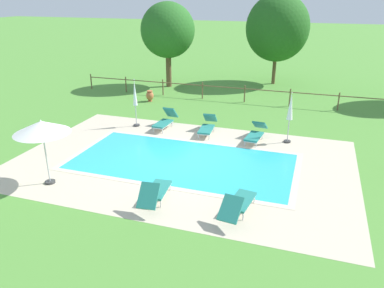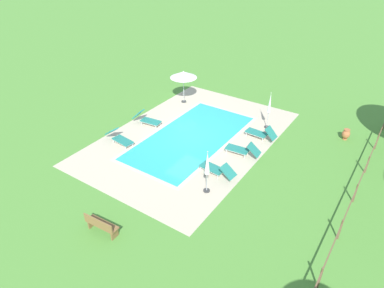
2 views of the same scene
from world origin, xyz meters
name	(u,v)px [view 1 (image 1 of 2)]	position (x,y,z in m)	size (l,w,h in m)	color
ground_plane	(182,161)	(0.00, 0.00, 0.00)	(160.00, 160.00, 0.00)	#518E38
pool_deck_paving	(182,161)	(0.00, 0.00, 0.00)	(13.43, 8.95, 0.01)	beige
swimming_pool_water	(182,161)	(0.00, 0.00, 0.01)	(8.74, 4.26, 0.01)	#2DB7C6
pool_coping_rim	(182,161)	(0.00, 0.00, 0.01)	(9.22, 4.74, 0.01)	beige
sun_lounger_north_near_steps	(165,120)	(-2.22, 3.58, 0.39)	(0.71, 1.94, 0.94)	#237A70
sun_lounger_north_mid	(155,192)	(0.26, -3.27, 0.38)	(0.80, 1.98, 0.92)	#237A70
sun_lounger_north_far	(207,126)	(0.03, 3.48, 0.38)	(0.76, 2.02, 0.87)	#237A70
sun_lounger_north_end	(238,203)	(2.95, -3.11, 0.37)	(0.86, 2.06, 0.84)	#237A70
sun_lounger_south_near_corner	(256,133)	(2.41, 3.23, 0.37)	(0.79, 2.07, 0.81)	#237A70
patio_umbrella_open_foreground	(42,127)	(-3.87, -3.26, 2.11)	(1.91, 1.91, 2.38)	#383838
patio_umbrella_closed_row_west	(290,110)	(3.82, 3.51, 1.53)	(0.32, 0.32, 2.34)	#383838
patio_umbrella_closed_row_mid_west	(135,97)	(-3.72, 3.37, 1.52)	(0.32, 0.32, 2.43)	#383838
terracotta_urn_near_fence	(150,96)	(-5.02, 7.89, 0.37)	(0.47, 0.47, 0.68)	#B7663D
perimeter_fence	(245,91)	(0.63, 9.60, 0.68)	(21.97, 0.08, 1.05)	brown
tree_far_west	(168,30)	(-5.41, 12.09, 3.92)	(3.75, 3.75, 5.83)	brown
tree_west_mid	(277,28)	(1.67, 15.39, 4.02)	(4.48, 4.48, 6.39)	brown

